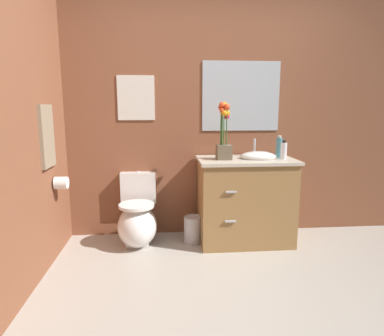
{
  "coord_description": "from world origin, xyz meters",
  "views": [
    {
      "loc": [
        -0.53,
        -1.94,
        1.35
      ],
      "look_at": [
        -0.26,
        1.16,
        0.77
      ],
      "focal_mm": 31.29,
      "sensor_mm": 36.0,
      "label": 1
    }
  ],
  "objects": [
    {
      "name": "flower_vase",
      "position": [
        0.04,
        1.19,
        1.06
      ],
      "size": [
        0.14,
        0.14,
        0.54
      ],
      "color": "brown",
      "rests_on": "vanity_cabinet"
    },
    {
      "name": "vanity_cabinet",
      "position": [
        0.27,
        1.21,
        0.44
      ],
      "size": [
        0.94,
        0.56,
        1.03
      ],
      "color": "#9E7242",
      "rests_on": "ground_plane"
    },
    {
      "name": "toilet",
      "position": [
        -0.8,
        1.24,
        0.24
      ],
      "size": [
        0.38,
        0.59,
        0.69
      ],
      "color": "white",
      "rests_on": "ground_plane"
    },
    {
      "name": "hanging_towel",
      "position": [
        -1.5,
        0.93,
        1.1
      ],
      "size": [
        0.03,
        0.28,
        0.52
      ],
      "primitive_type": "cube",
      "color": "gray"
    },
    {
      "name": "soap_bottle",
      "position": [
        0.62,
        1.15,
        0.93
      ],
      "size": [
        0.06,
        0.06,
        0.18
      ],
      "color": "white",
      "rests_on": "vanity_cabinet"
    },
    {
      "name": "ground_plane",
      "position": [
        0.0,
        0.0,
        0.0
      ],
      "size": [
        10.07,
        10.07,
        0.0
      ],
      "primitive_type": "plane",
      "color": "#B2ADA3"
    },
    {
      "name": "wall_mirror",
      "position": [
        0.27,
        1.51,
        1.45
      ],
      "size": [
        0.8,
        0.01,
        0.7
      ],
      "primitive_type": "cube",
      "color": "#B2BCC6"
    },
    {
      "name": "lotion_bottle",
      "position": [
        0.61,
        1.26,
        0.95
      ],
      "size": [
        0.06,
        0.06,
        0.22
      ],
      "color": "teal",
      "rests_on": "vanity_cabinet"
    },
    {
      "name": "wall_left",
      "position": [
        -1.54,
        0.45,
        1.25
      ],
      "size": [
        0.05,
        4.24,
        2.5
      ],
      "primitive_type": "cube",
      "color": "brown",
      "rests_on": "ground_plane"
    },
    {
      "name": "wall_back",
      "position": [
        0.2,
        1.54,
        1.25
      ],
      "size": [
        4.7,
        0.05,
        2.5
      ],
      "primitive_type": "cube",
      "color": "brown",
      "rests_on": "ground_plane"
    },
    {
      "name": "wall_poster",
      "position": [
        -0.8,
        1.51,
        1.43
      ],
      "size": [
        0.37,
        0.01,
        0.44
      ],
      "primitive_type": "cube",
      "color": "silver"
    },
    {
      "name": "toilet_paper_roll",
      "position": [
        -1.44,
        1.04,
        0.68
      ],
      "size": [
        0.11,
        0.11,
        0.11
      ],
      "primitive_type": "cylinder",
      "rotation": [
        0.0,
        1.57,
        0.0
      ],
      "color": "white"
    },
    {
      "name": "trash_bin",
      "position": [
        -0.25,
        1.22,
        0.14
      ],
      "size": [
        0.18,
        0.18,
        0.27
      ],
      "color": "#B7B7BC",
      "rests_on": "ground_plane"
    }
  ]
}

